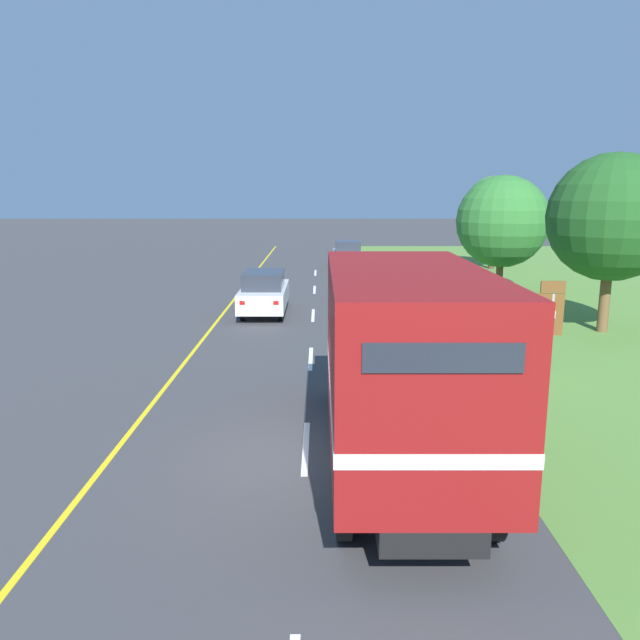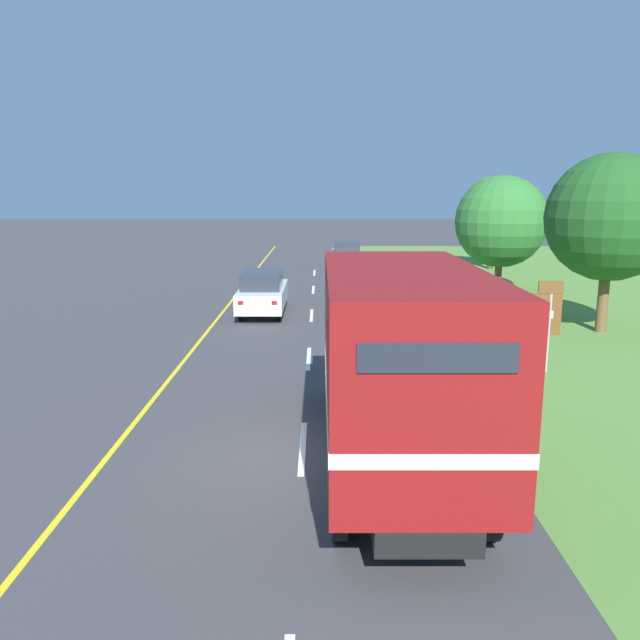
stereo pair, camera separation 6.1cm
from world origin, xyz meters
name	(u,v)px [view 2 (the right image)]	position (x,y,z in m)	size (l,w,h in m)	color
ground_plane	(303,459)	(0.00, 0.00, 0.00)	(200.00, 200.00, 0.00)	#3D3D3F
grass_shoulder	(640,311)	(13.70, 14.68, 0.00)	(20.00, 61.33, 0.01)	#568438
edge_line_yellow	(225,311)	(-3.70, 14.68, 0.00)	(0.12, 61.33, 0.01)	yellow
centre_dash_near	(304,447)	(0.00, 0.54, 0.00)	(0.12, 2.60, 0.01)	white
centre_dash_mid_a	(310,358)	(0.00, 7.14, 0.00)	(0.12, 2.60, 0.01)	white
centre_dash_mid_b	(313,315)	(0.00, 13.74, 0.00)	(0.12, 2.60, 0.01)	white
centre_dash_far	(315,290)	(0.00, 20.34, 0.00)	(0.12, 2.60, 0.01)	white
centre_dash_farthest	(316,273)	(0.00, 26.94, 0.00)	(0.12, 2.60, 0.01)	white
horse_trailer_truck	(398,358)	(1.70, -0.32, 2.06)	(2.52, 8.16, 3.73)	black
lead_car_white	(264,292)	(-1.99, 14.07, 0.90)	(1.80, 4.53, 1.76)	black
lead_car_white_ahead	(348,254)	(2.07, 29.18, 0.90)	(1.80, 4.00, 1.76)	black
highway_sign	(526,316)	(5.95, 5.75, 1.59)	(2.11, 0.09, 2.55)	#9E9EA3
roadside_tree_near	(612,218)	(10.38, 10.78, 4.03)	(4.41, 4.41, 6.25)	brown
roadside_tree_mid	(503,222)	(9.22, 19.85, 3.45)	(4.48, 4.48, 5.69)	brown
roadside_tree_far	(495,205)	(11.29, 28.96, 4.01)	(3.65, 3.65, 5.86)	#4C3823
delineator_post	(511,403)	(4.40, 1.68, 0.51)	(0.08, 0.08, 0.95)	white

